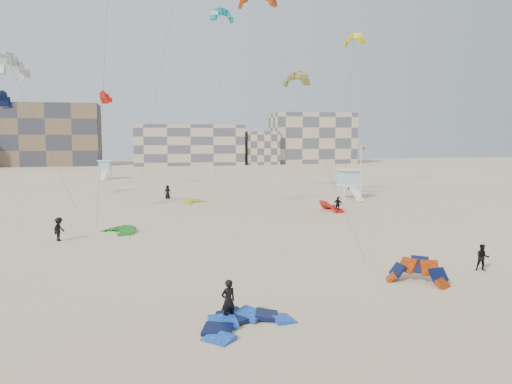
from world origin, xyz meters
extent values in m
plane|color=beige|center=(0.00, 0.00, 0.00)|extent=(320.00, 320.00, 0.00)
imported|color=black|center=(0.64, -1.54, 0.96)|extent=(0.82, 0.67, 1.92)
imported|color=black|center=(17.24, 3.54, 0.82)|extent=(0.99, 0.91, 1.64)
imported|color=black|center=(-9.58, 18.59, 0.94)|extent=(1.13, 1.39, 1.88)
imported|color=black|center=(17.56, 27.90, 0.89)|extent=(1.04, 1.04, 1.77)
imported|color=black|center=(0.01, 44.60, 0.91)|extent=(0.95, 0.68, 1.82)
imported|color=black|center=(28.53, 50.64, 0.87)|extent=(0.80, 1.69, 1.75)
cylinder|color=#3F3F3F|center=(-6.13, 21.75, 11.83)|extent=(1.41, 3.36, 21.66)
cylinder|color=#3F3F3F|center=(9.68, 18.51, 12.18)|extent=(0.03, 29.17, 22.39)
cylinder|color=#3F3F3F|center=(-12.37, 29.66, 7.89)|extent=(5.47, 0.21, 13.79)
cylinder|color=#3F3F3F|center=(-1.08, 44.42, 14.13)|extent=(5.41, 12.93, 26.28)
cylinder|color=#3F3F3F|center=(16.63, 31.86, 7.91)|extent=(3.89, 5.23, 13.84)
cylinder|color=#3F3F3F|center=(29.14, 52.69, 12.13)|extent=(0.71, 1.24, 22.26)
cylinder|color=#3F3F3F|center=(9.31, 60.31, 14.69)|extent=(2.16, 4.91, 27.38)
cylinder|color=#3F3F3F|center=(-5.49, 58.86, 7.65)|extent=(6.42, 2.27, 13.31)
cube|color=white|center=(23.69, 39.41, 1.81)|extent=(2.73, 2.73, 0.14)
cube|color=#9CC7D6|center=(23.69, 39.41, 2.85)|extent=(2.24, 2.24, 1.94)
cube|color=white|center=(23.69, 39.41, 3.89)|extent=(2.83, 2.83, 0.15)
cube|color=white|center=(23.69, 36.80, 0.87)|extent=(0.99, 2.76, 1.60)
cube|color=white|center=(-10.64, 79.70, 1.69)|extent=(2.73, 2.73, 0.13)
cube|color=#9CC7D6|center=(-10.64, 79.70, 2.66)|extent=(2.24, 2.24, 1.81)
cube|color=white|center=(-10.64, 79.70, 3.64)|extent=(2.83, 2.83, 0.14)
cube|color=white|center=(-10.64, 77.25, 0.81)|extent=(1.11, 2.63, 1.50)
cylinder|color=white|center=(23.74, 35.81, 3.63)|extent=(0.09, 0.09, 7.26)
cube|color=#C5411A|center=(24.01, 35.81, 6.80)|extent=(0.54, 0.02, 0.36)
cube|color=brown|center=(-30.00, 134.00, 9.00)|extent=(28.00, 14.00, 18.00)
cube|color=#C4B18F|center=(10.00, 130.00, 6.00)|extent=(32.00, 16.00, 12.00)
cube|color=#C4B18F|center=(50.00, 132.00, 8.00)|extent=(26.00, 14.00, 16.00)
cube|color=#C4B18F|center=(32.00, 128.00, 5.00)|extent=(10.00, 10.00, 10.00)
camera|label=1|loc=(-2.78, -22.62, 8.11)|focal=35.00mm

